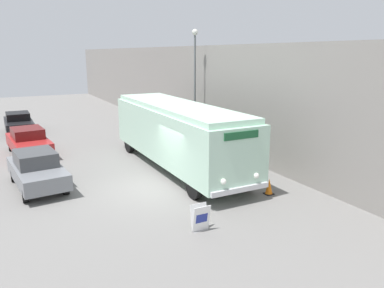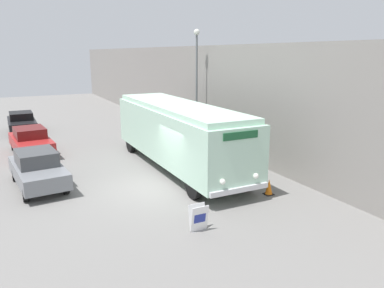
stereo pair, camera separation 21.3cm
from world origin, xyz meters
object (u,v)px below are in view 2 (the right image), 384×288
object	(u,v)px
vintage_bus	(178,132)
parked_car_far	(22,122)
parked_car_near	(38,169)
streetlamp	(197,72)
sign_board	(199,218)
parked_car_mid	(31,141)
traffic_cone	(269,187)

from	to	relation	value
vintage_bus	parked_car_far	bearing A→B (deg)	117.18
parked_car_near	streetlamp	bearing A→B (deg)	15.79
sign_board	parked_car_mid	distance (m)	13.41
parked_car_mid	traffic_cone	xyz separation A→B (m)	(8.16, -11.22, -0.44)
vintage_bus	sign_board	bearing A→B (deg)	-109.33
parked_car_near	sign_board	bearing A→B (deg)	-63.59
parked_car_mid	parked_car_far	size ratio (longest dim) A/B	1.06
sign_board	parked_car_far	xyz separation A→B (m)	(-4.25, 19.35, 0.33)
vintage_bus	streetlamp	world-z (taller)	streetlamp
parked_car_near	parked_car_far	world-z (taller)	parked_car_near
vintage_bus	traffic_cone	world-z (taller)	vintage_bus
sign_board	parked_car_mid	size ratio (longest dim) A/B	0.20
streetlamp	parked_car_far	bearing A→B (deg)	137.71
parked_car_mid	traffic_cone	distance (m)	13.88
vintage_bus	parked_car_near	bearing A→B (deg)	178.16
parked_car_far	traffic_cone	size ratio (longest dim) A/B	6.61
sign_board	parked_car_near	world-z (taller)	parked_car_near
parked_car_near	traffic_cone	distance (m)	9.83
vintage_bus	parked_car_mid	distance (m)	8.98
parked_car_mid	traffic_cone	bearing A→B (deg)	-59.30
parked_car_near	vintage_bus	bearing A→B (deg)	-7.45
vintage_bus	streetlamp	bearing A→B (deg)	52.22
sign_board	parked_car_far	size ratio (longest dim) A/B	0.21
sign_board	parked_car_far	bearing A→B (deg)	102.39
sign_board	traffic_cone	bearing A→B (deg)	20.84
parked_car_near	traffic_cone	size ratio (longest dim) A/B	6.87
sign_board	parked_car_mid	bearing A→B (deg)	107.83
streetlamp	sign_board	bearing A→B (deg)	-117.07
sign_board	streetlamp	bearing A→B (deg)	62.93
parked_car_far	traffic_cone	xyz separation A→B (m)	(8.31, -17.81, -0.44)
parked_car_mid	streetlamp	bearing A→B (deg)	-18.33
parked_car_near	traffic_cone	xyz separation A→B (m)	(8.30, -5.24, -0.48)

